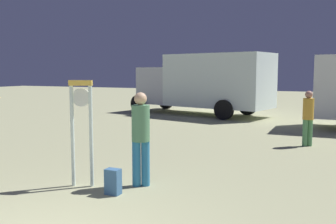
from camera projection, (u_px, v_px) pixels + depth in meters
standing_clock at (82, 123)px, 7.15m from camera, size 0.44×0.22×2.01m
person_near_clock at (141, 134)px, 7.18m from camera, size 0.34×0.34×1.78m
backpack at (113, 182)px, 6.76m from camera, size 0.26×0.22×0.46m
person_distant at (308, 115)px, 11.04m from camera, size 0.31×0.31×1.61m
box_truck_near at (205, 82)px, 19.00m from camera, size 7.50×4.06×3.00m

